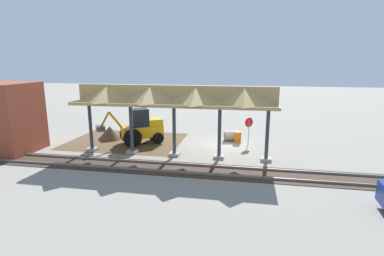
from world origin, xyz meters
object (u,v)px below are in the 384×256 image
at_px(stop_sign, 249,125).
at_px(traffic_barrel, 238,137).
at_px(concrete_pipe, 231,136).
at_px(brick_utility_building, 7,118).
at_px(backhoe, 140,128).

distance_m(stop_sign, traffic_barrel, 1.46).
bearing_deg(stop_sign, concrete_pipe, -31.75).
height_order(stop_sign, traffic_barrel, stop_sign).
relative_size(concrete_pipe, traffic_barrel, 1.40).
bearing_deg(stop_sign, brick_utility_building, 16.50).
distance_m(stop_sign, backhoe, 8.60).
relative_size(backhoe, traffic_barrel, 5.37).
bearing_deg(backhoe, brick_utility_building, 23.81).
relative_size(backhoe, brick_utility_building, 0.97).
bearing_deg(traffic_barrel, backhoe, 12.61).
distance_m(concrete_pipe, traffic_barrel, 0.71).
height_order(stop_sign, concrete_pipe, stop_sign).
bearing_deg(traffic_barrel, concrete_pipe, -36.91).
bearing_deg(brick_utility_building, stop_sign, -163.50).
relative_size(concrete_pipe, brick_utility_building, 0.25).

